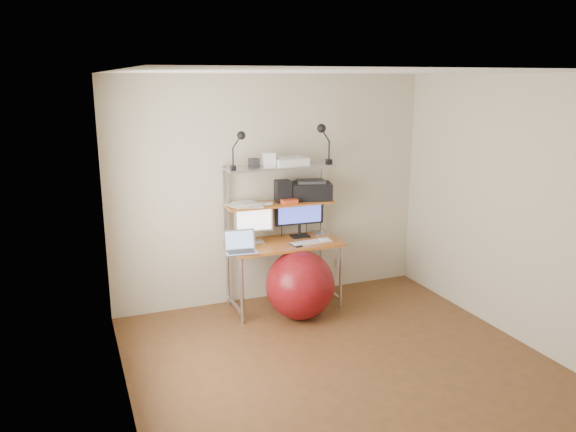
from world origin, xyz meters
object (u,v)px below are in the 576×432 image
laptop (240,247)px  exercise_ball (300,285)px  monitor_black (299,212)px  monitor_silver (254,220)px  printer (311,190)px

laptop → exercise_ball: laptop is taller
monitor_black → laptop: monitor_black is taller
monitor_silver → printer: (0.68, 0.06, 0.26)m
monitor_silver → printer: size_ratio=0.90×
monitor_black → printer: size_ratio=1.08×
printer → laptop: bearing=-144.0°
monitor_black → exercise_ball: bearing=-108.8°
monitor_silver → monitor_black: 0.55m
monitor_black → laptop: (-0.78, -0.31, -0.23)m
printer → exercise_ball: (-0.33, -0.50, -0.89)m
laptop → monitor_black: bearing=28.3°
monitor_silver → laptop: size_ratio=1.36×
monitor_black → printer: 0.27m
monitor_silver → exercise_ball: 0.84m
monitor_silver → laptop: bearing=-127.8°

